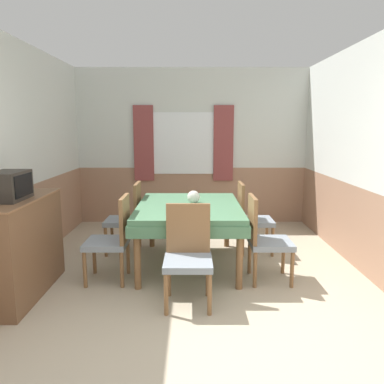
# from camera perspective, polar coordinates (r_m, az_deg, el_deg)

# --- Properties ---
(ground_plane) EXTENTS (16.00, 16.00, 0.00)m
(ground_plane) POSITION_cam_1_polar(r_m,az_deg,el_deg) (2.81, 0.26, -25.62)
(ground_plane) COLOR tan
(wall_back) EXTENTS (4.25, 0.10, 2.60)m
(wall_back) POSITION_cam_1_polar(r_m,az_deg,el_deg) (6.39, 0.15, 6.91)
(wall_back) COLOR silver
(wall_back) RESTS_ON ground_plane
(wall_left) EXTENTS (0.05, 4.46, 2.60)m
(wall_left) POSITION_cam_1_polar(r_m,az_deg,el_deg) (4.75, -24.06, 4.99)
(wall_left) COLOR silver
(wall_left) RESTS_ON ground_plane
(wall_right) EXTENTS (0.05, 4.46, 2.60)m
(wall_right) POSITION_cam_1_polar(r_m,az_deg,el_deg) (4.76, 24.53, 4.96)
(wall_right) COLOR silver
(wall_right) RESTS_ON ground_plane
(dining_table) EXTENTS (1.22, 1.57, 0.74)m
(dining_table) POSITION_cam_1_polar(r_m,az_deg,el_deg) (4.41, -0.24, -3.23)
(dining_table) COLOR #4C7A56
(dining_table) RESTS_ON ground_plane
(chair_right_far) EXTENTS (0.44, 0.44, 0.92)m
(chair_right_far) POSITION_cam_1_polar(r_m,az_deg,el_deg) (4.97, 9.10, -3.61)
(chair_right_far) COLOR brown
(chair_right_far) RESTS_ON ground_plane
(chair_left_far) EXTENTS (0.44, 0.44, 0.92)m
(chair_left_far) POSITION_cam_1_polar(r_m,az_deg,el_deg) (4.98, -9.48, -3.59)
(chair_left_far) COLOR brown
(chair_left_far) RESTS_ON ground_plane
(chair_left_near) EXTENTS (0.44, 0.44, 0.92)m
(chair_left_near) POSITION_cam_1_polar(r_m,az_deg,el_deg) (4.08, -11.68, -6.65)
(chair_left_near) COLOR brown
(chair_left_near) RESTS_ON ground_plane
(chair_right_near) EXTENTS (0.44, 0.44, 0.92)m
(chair_right_near) POSITION_cam_1_polar(r_m,az_deg,el_deg) (4.07, 11.14, -6.69)
(chair_right_near) COLOR brown
(chair_right_near) RESTS_ON ground_plane
(chair_head_near) EXTENTS (0.44, 0.44, 0.92)m
(chair_head_near) POSITION_cam_1_polar(r_m,az_deg,el_deg) (3.52, -0.36, -9.16)
(chair_head_near) COLOR brown
(chair_head_near) RESTS_ON ground_plane
(sideboard) EXTENTS (0.46, 1.21, 0.97)m
(sideboard) POSITION_cam_1_polar(r_m,az_deg,el_deg) (4.03, -24.65, -7.51)
(sideboard) COLOR brown
(sideboard) RESTS_ON ground_plane
(tv) EXTENTS (0.29, 0.44, 0.27)m
(tv) POSITION_cam_1_polar(r_m,az_deg,el_deg) (3.84, -25.93, 0.87)
(tv) COLOR #2D2823
(tv) RESTS_ON sideboard
(vase) EXTENTS (0.15, 0.15, 0.15)m
(vase) POSITION_cam_1_polar(r_m,az_deg,el_deg) (4.46, 0.47, -0.76)
(vase) COLOR silver
(vase) RESTS_ON dining_table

